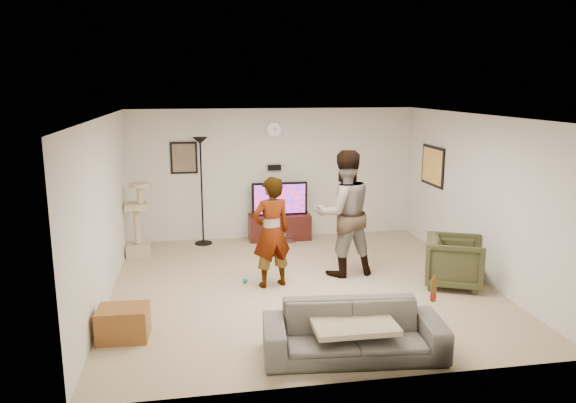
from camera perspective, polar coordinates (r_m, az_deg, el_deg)
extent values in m
cube|color=tan|center=(8.23, 1.40, -8.81)|extent=(5.50, 5.50, 0.02)
cube|color=white|center=(7.70, 1.50, 9.01)|extent=(5.50, 5.50, 0.02)
cube|color=silver|center=(10.53, -1.48, 2.93)|extent=(5.50, 0.04, 2.50)
cube|color=silver|center=(5.29, 7.32, -6.43)|extent=(5.50, 0.04, 2.50)
cube|color=silver|center=(7.82, -18.74, -0.92)|extent=(0.04, 5.50, 2.50)
cube|color=silver|center=(8.82, 19.26, 0.46)|extent=(0.04, 5.50, 2.50)
cylinder|color=white|center=(10.40, -1.49, 7.53)|extent=(0.26, 0.04, 0.26)
cube|color=black|center=(10.45, -1.44, 3.58)|extent=(0.25, 0.10, 0.10)
cube|color=brown|center=(10.35, -10.86, 4.52)|extent=(0.42, 0.03, 0.52)
cube|color=#ECB44C|center=(10.17, 14.92, 3.63)|extent=(0.03, 0.78, 0.62)
cube|color=black|center=(10.51, -0.89, -2.69)|extent=(1.18, 0.45, 0.49)
cube|color=silver|center=(10.19, -0.49, -4.38)|extent=(0.40, 0.30, 0.07)
cube|color=black|center=(10.38, -0.90, 0.31)|extent=(1.06, 0.08, 0.63)
cube|color=red|center=(10.34, -0.86, 0.26)|extent=(0.98, 0.01, 0.55)
cylinder|color=black|center=(10.17, -9.03, 1.04)|extent=(0.32, 0.32, 2.01)
cube|color=tan|center=(9.78, -15.56, -1.80)|extent=(0.45, 0.45, 1.30)
imported|color=gray|center=(7.95, -1.76, -3.25)|extent=(0.69, 0.54, 1.65)
imported|color=#2B4097|center=(8.46, 5.87, -1.23)|extent=(1.05, 0.87, 1.97)
imported|color=#56534D|center=(6.16, 6.89, -13.34)|extent=(2.04, 0.96, 0.58)
cube|color=tan|center=(6.11, 6.78, -12.50)|extent=(0.91, 0.71, 0.06)
cylinder|color=#5E3D10|center=(6.30, 15.00, -8.98)|extent=(0.06, 0.06, 0.25)
imported|color=#36381F|center=(8.45, 17.02, -6.04)|extent=(1.07, 1.05, 0.74)
cube|color=brown|center=(6.81, -16.88, -12.09)|extent=(0.60, 0.46, 0.39)
sphere|color=#0C7F8F|center=(8.31, -4.52, -8.28)|extent=(0.07, 0.07, 0.07)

